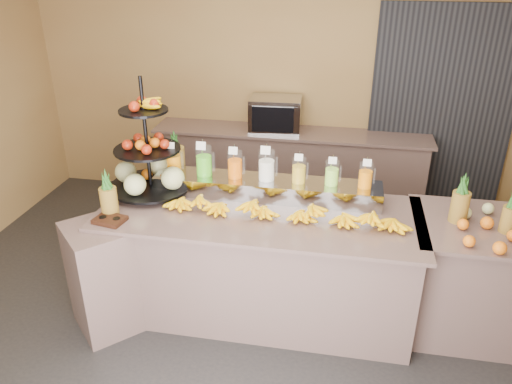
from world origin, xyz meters
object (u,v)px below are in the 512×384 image
(condiment_caddy, at_px, (110,220))
(banana_heap, at_px, (281,208))
(oven_warmer, at_px, (276,114))
(fruit_stand, at_px, (155,165))
(right_fruit_pile, at_px, (483,224))
(pitcher_tray, at_px, (266,188))

(condiment_caddy, bearing_deg, banana_heap, 14.65)
(banana_heap, distance_m, oven_warmer, 2.02)
(fruit_stand, xyz_separation_m, oven_warmer, (0.74, 1.75, -0.06))
(banana_heap, xyz_separation_m, right_fruit_pile, (1.45, 0.01, 0.01))
(fruit_stand, relative_size, condiment_caddy, 4.39)
(right_fruit_pile, xyz_separation_m, oven_warmer, (-1.79, 1.97, 0.11))
(oven_warmer, bearing_deg, condiment_caddy, -113.85)
(banana_heap, relative_size, oven_warmer, 3.30)
(condiment_caddy, xyz_separation_m, oven_warmer, (0.90, 2.31, 0.17))
(banana_heap, relative_size, right_fruit_pile, 4.12)
(oven_warmer, bearing_deg, right_fruit_pile, -50.34)
(right_fruit_pile, bearing_deg, pitcher_tray, 169.44)
(banana_heap, bearing_deg, condiment_caddy, -165.35)
(condiment_caddy, bearing_deg, pitcher_tray, 30.76)
(fruit_stand, relative_size, right_fruit_pile, 2.15)
(banana_heap, xyz_separation_m, fruit_stand, (-1.08, 0.23, 0.18))
(pitcher_tray, relative_size, right_fruit_pile, 4.11)
(oven_warmer, bearing_deg, banana_heap, -82.78)
(banana_heap, bearing_deg, pitcher_tray, 117.86)
(pitcher_tray, bearing_deg, banana_heap, -62.14)
(pitcher_tray, height_order, right_fruit_pile, right_fruit_pile)
(banana_heap, xyz_separation_m, condiment_caddy, (-1.24, -0.32, -0.05))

